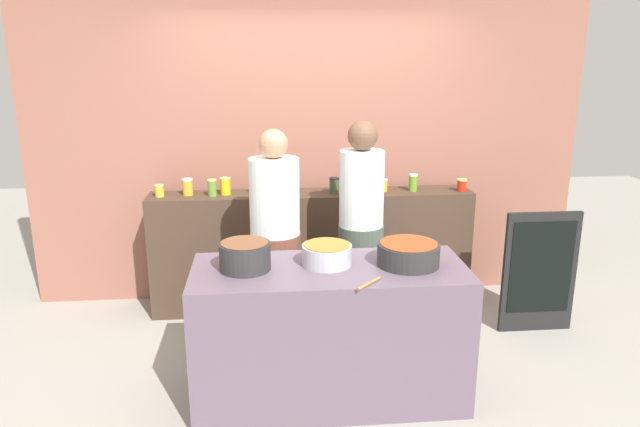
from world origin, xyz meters
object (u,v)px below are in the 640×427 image
at_px(preserve_jar_2, 212,188).
at_px(chalkboard_sign, 540,272).
at_px(preserve_jar_5, 278,183).
at_px(wooden_spoon, 369,283).
at_px(preserve_jar_7, 356,182).
at_px(cook_with_tongs, 276,253).
at_px(preserve_jar_0, 159,191).
at_px(cook_in_cap, 361,243).
at_px(cooking_pot_left, 245,256).
at_px(preserve_jar_4, 258,186).
at_px(preserve_jar_8, 383,185).
at_px(preserve_jar_10, 462,185).
at_px(cooking_pot_right, 408,254).
at_px(cooking_pot_center, 327,255).
at_px(preserve_jar_9, 413,183).
at_px(preserve_jar_3, 225,186).
at_px(preserve_jar_6, 334,186).
at_px(preserve_jar_1, 188,187).

relative_size(preserve_jar_2, chalkboard_sign, 0.14).
distance_m(preserve_jar_5, wooden_spoon, 1.83).
height_order(preserve_jar_7, cook_with_tongs, cook_with_tongs).
xyz_separation_m(preserve_jar_0, cook_in_cap, (1.56, -0.59, -0.30)).
relative_size(cooking_pot_left, chalkboard_sign, 0.32).
xyz_separation_m(preserve_jar_4, preserve_jar_5, (0.17, 0.06, 0.00)).
relative_size(preserve_jar_4, preserve_jar_8, 1.37).
bearing_deg(preserve_jar_10, cooking_pot_right, -120.16).
distance_m(cooking_pot_center, cook_in_cap, 0.82).
bearing_deg(wooden_spoon, preserve_jar_9, 68.42).
xyz_separation_m(preserve_jar_2, preserve_jar_9, (1.67, 0.02, 0.00)).
bearing_deg(preserve_jar_5, cook_in_cap, -48.05).
relative_size(preserve_jar_3, preserve_jar_6, 1.05).
distance_m(preserve_jar_2, cooking_pot_left, 1.37).
distance_m(preserve_jar_2, preserve_jar_7, 1.19).
bearing_deg(wooden_spoon, preserve_jar_4, 110.73).
xyz_separation_m(preserve_jar_3, preserve_jar_6, (0.89, -0.05, -0.00)).
xyz_separation_m(cooking_pot_center, chalkboard_sign, (1.75, 0.71, -0.46)).
xyz_separation_m(preserve_jar_4, preserve_jar_6, (0.63, -0.04, -0.00)).
xyz_separation_m(preserve_jar_10, cooking_pot_left, (-1.78, -1.31, -0.10)).
bearing_deg(preserve_jar_4, wooden_spoon, -69.27).
height_order(preserve_jar_3, preserve_jar_10, preserve_jar_3).
distance_m(preserve_jar_1, chalkboard_sign, 2.89).
height_order(preserve_jar_9, cooking_pot_center, preserve_jar_9).
bearing_deg(cook_in_cap, preserve_jar_5, 131.95).
bearing_deg(preserve_jar_6, cooking_pot_center, -98.63).
height_order(cooking_pot_left, chalkboard_sign, cooking_pot_left).
height_order(preserve_jar_0, cook_in_cap, cook_in_cap).
xyz_separation_m(preserve_jar_4, preserve_jar_10, (1.71, -0.06, -0.02)).
bearing_deg(preserve_jar_8, cook_with_tongs, -142.62).
xyz_separation_m(preserve_jar_2, cooking_pot_center, (0.80, -1.30, -0.14)).
distance_m(cooking_pot_right, cook_with_tongs, 1.09).
relative_size(preserve_jar_0, cooking_pot_center, 0.31).
xyz_separation_m(preserve_jar_6, cooking_pot_center, (-0.20, -1.30, -0.14)).
xyz_separation_m(preserve_jar_4, preserve_jar_7, (0.82, 0.04, 0.00)).
bearing_deg(cook_in_cap, preserve_jar_7, 85.04).
bearing_deg(preserve_jar_5, cooking_pot_center, -79.21).
bearing_deg(chalkboard_sign, cook_with_tongs, -177.98).
relative_size(preserve_jar_0, preserve_jar_10, 0.93).
height_order(preserve_jar_5, cooking_pot_left, preserve_jar_5).
height_order(preserve_jar_2, preserve_jar_10, preserve_jar_2).
bearing_deg(preserve_jar_4, preserve_jar_8, 0.25).
bearing_deg(preserve_jar_4, preserve_jar_5, 20.11).
relative_size(preserve_jar_3, preserve_jar_9, 0.97).
bearing_deg(cooking_pot_right, cooking_pot_center, 174.32).
distance_m(preserve_jar_0, preserve_jar_6, 1.42).
height_order(preserve_jar_4, preserve_jar_9, preserve_jar_9).
distance_m(preserve_jar_5, cooking_pot_center, 1.43).
bearing_deg(preserve_jar_1, preserve_jar_8, -0.40).
distance_m(preserve_jar_0, preserve_jar_7, 1.62).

